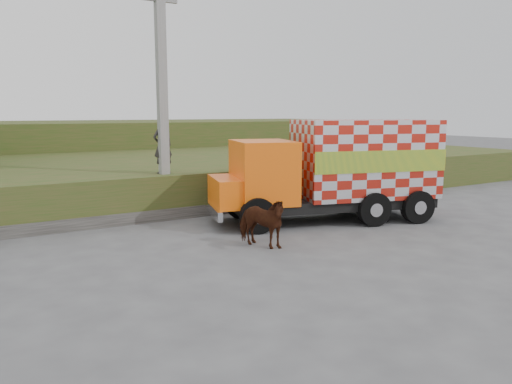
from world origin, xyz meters
TOP-DOWN VIEW (x-y plane):
  - ground at (0.00, 0.00)m, footprint 120.00×120.00m
  - embankment at (0.00, 10.00)m, footprint 40.00×12.00m
  - embankment_far at (0.00, 22.00)m, footprint 40.00×12.00m
  - retaining_strip at (-2.00, 4.20)m, footprint 16.00×0.50m
  - utility_pole at (-1.00, 4.60)m, footprint 1.20×0.30m
  - cargo_truck at (3.72, 1.16)m, footprint 7.85×4.31m
  - cow at (-0.23, -0.45)m, footprint 1.32×1.78m
  - pedestrian at (-0.96, 4.80)m, footprint 0.76×0.56m

SIDE VIEW (x-z plane):
  - ground at x=0.00m, z-range 0.00..0.00m
  - retaining_strip at x=-2.00m, z-range 0.00..0.40m
  - cow at x=-0.23m, z-range 0.00..1.37m
  - embankment at x=0.00m, z-range 0.00..1.50m
  - embankment_far at x=0.00m, z-range 0.00..3.00m
  - cargo_truck at x=3.72m, z-range 0.05..3.39m
  - pedestrian at x=-0.96m, z-range 1.50..3.42m
  - utility_pole at x=-1.00m, z-range 0.08..8.07m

